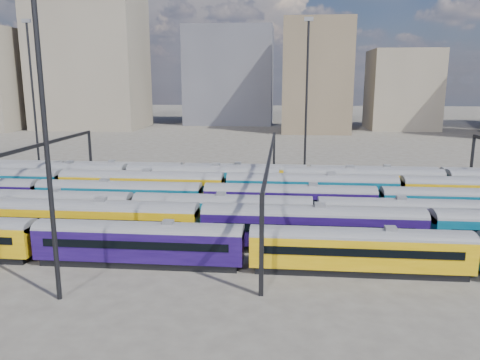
# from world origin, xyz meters

# --- Properties ---
(ground) EXTENTS (500.00, 500.00, 0.00)m
(ground) POSITION_xyz_m (0.00, 0.00, 0.00)
(ground) COLOR #413D37
(ground) RESTS_ON ground
(rake_0) EXTENTS (113.32, 2.77, 4.64)m
(rake_0) POSITION_xyz_m (-10.49, -15.00, 2.44)
(rake_0) COLOR black
(rake_0) RESTS_ON ground
(rake_1) EXTENTS (149.62, 3.12, 5.27)m
(rake_1) POSITION_xyz_m (14.29, -10.00, 2.77)
(rake_1) COLOR black
(rake_1) RESTS_ON ground
(rake_2) EXTENTS (137.08, 2.86, 4.81)m
(rake_2) POSITION_xyz_m (5.08, -5.00, 2.53)
(rake_2) COLOR black
(rake_2) RESTS_ON ground
(rake_3) EXTENTS (141.53, 2.96, 4.98)m
(rake_3) POSITION_xyz_m (12.27, 0.00, 2.61)
(rake_3) COLOR black
(rake_3) RESTS_ON ground
(rake_4) EXTENTS (151.78, 3.17, 5.35)m
(rake_4) POSITION_xyz_m (15.01, 5.00, 2.81)
(rake_4) COLOR black
(rake_4) RESTS_ON ground
(rake_5) EXTENTS (129.39, 3.15, 5.32)m
(rake_5) POSITION_xyz_m (11.24, 10.00, 2.79)
(rake_5) COLOR black
(rake_5) RESTS_ON ground
(rake_6) EXTENTS (111.31, 2.72, 4.56)m
(rake_6) POSITION_xyz_m (-3.47, 15.00, 2.39)
(rake_6) COLOR black
(rake_6) RESTS_ON ground
(gantry_1) EXTENTS (0.35, 40.35, 8.03)m
(gantry_1) POSITION_xyz_m (-20.00, 0.00, 6.79)
(gantry_1) COLOR black
(gantry_1) RESTS_ON ground
(gantry_2) EXTENTS (0.35, 40.35, 8.03)m
(gantry_2) POSITION_xyz_m (10.00, 0.00, 6.79)
(gantry_2) COLOR black
(gantry_2) RESTS_ON ground
(mast_1) EXTENTS (1.40, 0.50, 25.60)m
(mast_1) POSITION_xyz_m (-30.00, 22.00, 13.97)
(mast_1) COLOR black
(mast_1) RESTS_ON ground
(mast_2) EXTENTS (1.40, 0.50, 25.60)m
(mast_2) POSITION_xyz_m (-5.00, -22.00, 13.97)
(mast_2) COLOR black
(mast_2) RESTS_ON ground
(mast_3) EXTENTS (1.40, 0.50, 25.60)m
(mast_3) POSITION_xyz_m (15.00, 24.00, 13.97)
(mast_3) COLOR black
(mast_3) RESTS_ON ground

